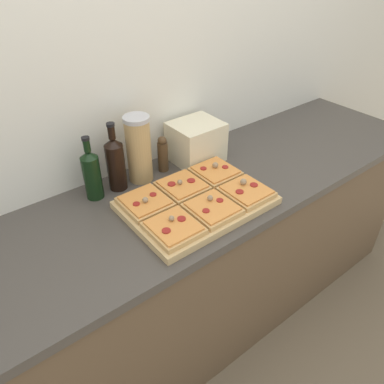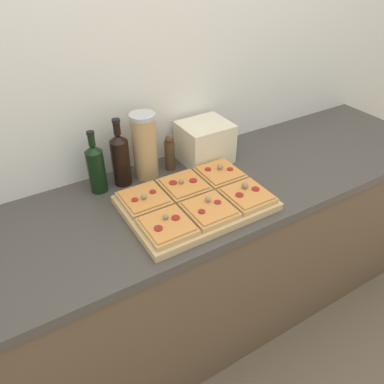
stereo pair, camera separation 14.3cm
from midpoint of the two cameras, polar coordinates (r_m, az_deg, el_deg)
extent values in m
plane|color=brown|center=(2.08, 7.58, -25.09)|extent=(12.00, 12.00, 0.00)
cube|color=silver|center=(1.69, -3.59, 16.25)|extent=(6.00, 0.06, 2.50)
cube|color=brown|center=(1.89, 2.56, -11.55)|extent=(2.60, 0.64, 0.85)
cube|color=#423D38|center=(1.59, 2.97, -0.53)|extent=(2.63, 0.67, 0.04)
cube|color=tan|center=(1.49, 3.36, -1.77)|extent=(0.56, 0.40, 0.03)
cube|color=tan|center=(1.47, -4.56, -1.26)|extent=(0.17, 0.18, 0.02)
cube|color=#D6843D|center=(1.46, -4.59, -0.82)|extent=(0.15, 0.16, 0.01)
cylinder|color=maroon|center=(1.43, -5.91, -1.30)|extent=(0.03, 0.03, 0.00)
cylinder|color=maroon|center=(1.47, -3.24, -0.05)|extent=(0.03, 0.03, 0.00)
sphere|color=#937A5B|center=(1.43, -4.53, -0.79)|extent=(0.02, 0.02, 0.02)
cube|color=tan|center=(1.54, 1.41, 0.81)|extent=(0.17, 0.18, 0.02)
cube|color=#D6843D|center=(1.53, 1.41, 1.24)|extent=(0.15, 0.16, 0.01)
cylinder|color=maroon|center=(1.52, -0.22, 1.34)|extent=(0.03, 0.03, 0.00)
cylinder|color=maroon|center=(1.54, 2.85, 1.68)|extent=(0.03, 0.03, 0.00)
sphere|color=#937A5B|center=(1.52, 1.06, 1.54)|extent=(0.02, 0.02, 0.02)
cube|color=tan|center=(1.63, 6.79, 2.66)|extent=(0.17, 0.18, 0.02)
cube|color=#D6843D|center=(1.62, 6.82, 3.08)|extent=(0.15, 0.16, 0.01)
cylinder|color=maroon|center=(1.62, 4.98, 3.39)|extent=(0.03, 0.03, 0.00)
cylinder|color=maroon|center=(1.63, 8.34, 3.38)|extent=(0.03, 0.03, 0.00)
sphere|color=#937A5B|center=(1.62, 6.84, 3.79)|extent=(0.03, 0.03, 0.03)
cube|color=tan|center=(1.33, -0.76, -5.43)|extent=(0.17, 0.18, 0.02)
cube|color=#D6843D|center=(1.32, -0.77, -4.98)|extent=(0.15, 0.16, 0.01)
cylinder|color=maroon|center=(1.30, -2.00, -5.68)|extent=(0.03, 0.03, 0.00)
cylinder|color=maroon|center=(1.34, 0.56, -4.06)|extent=(0.03, 0.03, 0.00)
sphere|color=#937A5B|center=(1.33, -0.97, -3.88)|extent=(0.02, 0.02, 0.02)
cube|color=tan|center=(1.41, 5.56, -2.94)|extent=(0.17, 0.18, 0.02)
cube|color=#D6843D|center=(1.40, 5.59, -2.49)|extent=(0.15, 0.16, 0.01)
cylinder|color=maroon|center=(1.37, 4.48, -3.09)|extent=(0.03, 0.03, 0.00)
cylinder|color=maroon|center=(1.42, 6.82, -1.65)|extent=(0.03, 0.03, 0.00)
sphere|color=#937A5B|center=(1.42, 5.35, -1.19)|extent=(0.02, 0.02, 0.02)
cube|color=tan|center=(1.51, 11.12, -0.71)|extent=(0.17, 0.18, 0.02)
cube|color=#D6843D|center=(1.50, 11.18, -0.27)|extent=(0.15, 0.16, 0.01)
cylinder|color=maroon|center=(1.47, 10.02, -0.54)|extent=(0.03, 0.03, 0.00)
cylinder|color=maroon|center=(1.52, 12.34, 0.36)|extent=(0.03, 0.03, 0.00)
sphere|color=#937A5B|center=(1.51, 10.77, 0.94)|extent=(0.03, 0.03, 0.03)
cylinder|color=black|center=(1.57, -11.79, 3.00)|extent=(0.07, 0.07, 0.19)
cone|color=black|center=(1.51, -12.27, 6.40)|extent=(0.07, 0.07, 0.03)
cylinder|color=black|center=(1.50, -12.45, 7.68)|extent=(0.03, 0.03, 0.05)
cylinder|color=black|center=(1.48, -12.60, 8.71)|extent=(0.03, 0.03, 0.01)
cylinder|color=black|center=(1.59, -8.24, 4.37)|extent=(0.08, 0.08, 0.20)
cone|color=black|center=(1.54, -8.60, 8.10)|extent=(0.08, 0.08, 0.03)
cylinder|color=black|center=(1.52, -8.74, 9.50)|extent=(0.03, 0.03, 0.05)
cylinder|color=black|center=(1.51, -8.85, 10.63)|extent=(0.03, 0.03, 0.01)
cylinder|color=tan|center=(1.61, -4.67, 6.60)|extent=(0.10, 0.10, 0.28)
cylinder|color=#B2B2B7|center=(1.55, -4.94, 11.40)|extent=(0.11, 0.11, 0.02)
cylinder|color=#47331E|center=(1.70, -1.09, 5.53)|extent=(0.05, 0.05, 0.14)
sphere|color=#47331E|center=(1.66, -1.12, 7.94)|extent=(0.04, 0.04, 0.04)
cube|color=beige|center=(1.76, 4.30, 7.52)|extent=(0.22, 0.20, 0.19)
cube|color=black|center=(1.67, 6.26, 7.88)|extent=(0.18, 0.01, 0.05)
cube|color=black|center=(1.82, 7.55, 8.67)|extent=(0.02, 0.02, 0.02)
camera|label=1|loc=(0.07, -87.24, 1.95)|focal=35.00mm
camera|label=2|loc=(0.07, 92.76, -1.95)|focal=35.00mm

